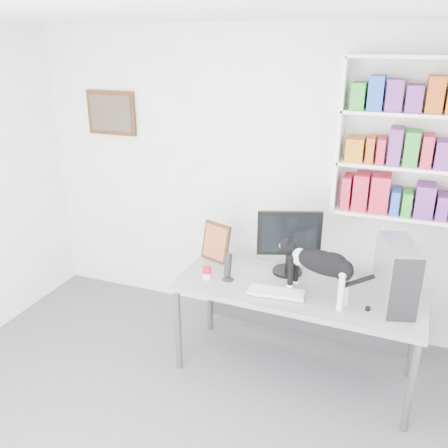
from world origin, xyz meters
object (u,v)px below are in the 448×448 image
object	(u,v)px
cat	(320,275)
keyboard	(276,292)
pc_tower	(396,274)
monitor	(289,242)
desk	(295,331)
speaker	(228,266)
soup_can	(207,273)
bookshelf	(407,140)
leaning_print	(216,241)

from	to	relation	value
cat	keyboard	bearing A→B (deg)	-155.73
pc_tower	cat	size ratio (longest dim) A/B	0.71
monitor	keyboard	distance (m)	0.46
desk	speaker	distance (m)	0.75
monitor	soup_can	bearing A→B (deg)	-168.70
pc_tower	bookshelf	bearing A→B (deg)	78.50
monitor	keyboard	xyz separation A→B (m)	(0.01, -0.38, -0.26)
keyboard	speaker	xyz separation A→B (m)	(-0.42, 0.09, 0.10)
pc_tower	soup_can	xyz separation A→B (m)	(-1.40, -0.12, -0.19)
speaker	leaning_print	distance (m)	0.39
bookshelf	keyboard	bearing A→B (deg)	-134.08
bookshelf	soup_can	size ratio (longest dim) A/B	11.96
speaker	cat	distance (m)	0.74
pc_tower	speaker	world-z (taller)	pc_tower
soup_can	cat	distance (m)	0.90
pc_tower	speaker	xyz separation A→B (m)	(-1.24, -0.07, -0.12)
leaning_print	cat	world-z (taller)	cat
keyboard	speaker	distance (m)	0.44
soup_can	desk	bearing A→B (deg)	8.63
monitor	speaker	distance (m)	0.53
speaker	cat	xyz separation A→B (m)	(0.73, -0.06, 0.09)
pc_tower	speaker	size ratio (longest dim) A/B	2.06
desk	leaning_print	xyz separation A→B (m)	(-0.77, 0.25, 0.56)
leaning_print	cat	distance (m)	1.02
leaning_print	speaker	bearing A→B (deg)	-34.35
keyboard	monitor	bearing A→B (deg)	86.25
pc_tower	cat	xyz separation A→B (m)	(-0.51, -0.13, -0.03)
monitor	bookshelf	bearing A→B (deg)	9.04
monitor	cat	bearing A→B (deg)	-66.85
bookshelf	pc_tower	size ratio (longest dim) A/B	2.62
desk	soup_can	distance (m)	0.84
keyboard	pc_tower	size ratio (longest dim) A/B	0.89
leaning_print	desk	bearing A→B (deg)	2.00
keyboard	soup_can	xyz separation A→B (m)	(-0.58, 0.04, 0.04)
bookshelf	cat	size ratio (longest dim) A/B	1.87
monitor	cat	world-z (taller)	monitor
leaning_print	cat	xyz separation A→B (m)	(0.95, -0.37, 0.03)
monitor	keyboard	world-z (taller)	monitor
monitor	speaker	xyz separation A→B (m)	(-0.41, -0.29, -0.16)
desk	speaker	xyz separation A→B (m)	(-0.55, -0.06, 0.51)
keyboard	soup_can	size ratio (longest dim) A/B	4.07
soup_can	speaker	bearing A→B (deg)	16.28
monitor	pc_tower	bearing A→B (deg)	-33.87
desk	soup_can	xyz separation A→B (m)	(-0.71, -0.11, 0.44)
bookshelf	soup_can	bearing A→B (deg)	-150.85
bookshelf	keyboard	world-z (taller)	bookshelf
keyboard	cat	bearing A→B (deg)	0.94
speaker	soup_can	bearing A→B (deg)	-154.32
keyboard	leaning_print	distance (m)	0.77
soup_can	cat	bearing A→B (deg)	-0.75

